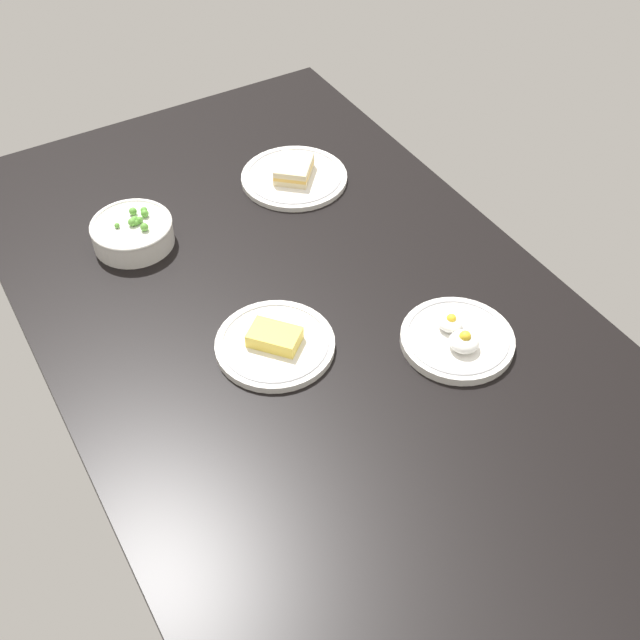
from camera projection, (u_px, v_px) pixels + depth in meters
The scene contains 5 objects.
dining_table at pixel (320, 336), 136.99cm from camera, with size 157.45×87.07×4.00cm, color black.
bowl_peas at pixel (133, 232), 149.37cm from camera, with size 15.32×15.32×6.01cm.
plate_sandwich at pixel (294, 175), 164.56cm from camera, with size 21.86×21.86×4.29cm.
plate_eggs at pixel (458, 338), 132.27cm from camera, with size 18.94×18.94×5.09cm.
plate_cheese at pixel (275, 343), 131.76cm from camera, with size 19.88×19.88×3.76cm.
Camera 1 is at (-80.82, 47.70, 101.83)cm, focal length 44.92 mm.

